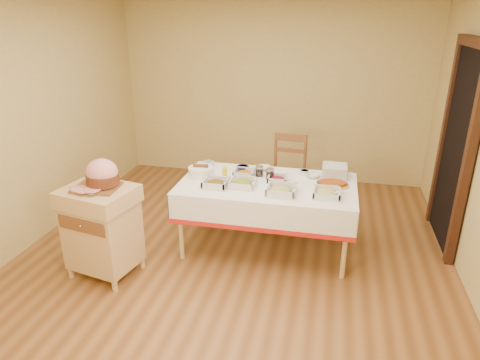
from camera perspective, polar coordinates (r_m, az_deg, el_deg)
name	(u,v)px	position (r m, az deg, el deg)	size (l,w,h in m)	color
room_shell	(232,139)	(4.05, -1.04, 5.50)	(5.00, 5.00, 5.00)	brown
doorway	(457,146)	(5.03, 26.97, 4.10)	(0.09, 1.10, 2.20)	black
dining_table	(267,197)	(4.51, 3.63, -2.29)	(1.82, 1.02, 0.76)	tan
butcher_cart	(102,226)	(4.30, -17.93, -5.90)	(0.73, 0.65, 0.90)	tan
dining_chair	(287,174)	(5.44, 6.33, 0.85)	(0.48, 0.46, 0.99)	brown
ham_on_board	(101,176)	(4.11, -18.00, 0.53)	(0.42, 0.40, 0.28)	brown
serving_dish_a	(216,183)	(4.35, -3.27, -0.43)	(0.25, 0.24, 0.11)	silver
serving_dish_b	(243,183)	(4.35, 0.35, -0.41)	(0.26, 0.26, 0.10)	silver
serving_dish_c	(281,190)	(4.19, 5.53, -1.36)	(0.28, 0.28, 0.11)	silver
serving_dish_d	(327,193)	(4.20, 11.50, -1.70)	(0.26, 0.26, 0.10)	silver
serving_dish_e	(244,173)	(4.62, 0.55, 0.91)	(0.22, 0.21, 0.10)	silver
serving_dish_f	(278,179)	(4.48, 5.03, 0.13)	(0.21, 0.20, 0.10)	silver
small_bowl_left	(208,164)	(4.92, -4.23, 2.20)	(0.13, 0.13, 0.06)	silver
small_bowl_mid	(243,168)	(4.76, 0.37, 1.57)	(0.14, 0.14, 0.06)	#1C1F51
small_bowl_right	(305,172)	(4.71, 8.60, 1.04)	(0.11, 0.11, 0.05)	silver
bowl_white_imported	(264,168)	(4.82, 3.23, 1.60)	(0.16, 0.16, 0.04)	silver
bowl_small_imported	(313,176)	(4.64, 9.73, 0.59)	(0.15, 0.15, 0.05)	silver
preserve_jar_left	(259,172)	(4.62, 2.62, 1.13)	(0.09, 0.09, 0.11)	silver
preserve_jar_right	(270,174)	(4.55, 4.02, 0.78)	(0.09, 0.09, 0.11)	silver
mustard_bottle	(225,173)	(4.51, -2.06, 0.94)	(0.05, 0.05, 0.16)	yellow
bread_basket	(201,171)	(4.64, -5.24, 1.16)	(0.27, 0.27, 0.12)	white
plate_stack	(335,171)	(4.71, 12.49, 1.21)	(0.26, 0.26, 0.13)	silver
brass_platter	(332,184)	(4.47, 12.22, -0.51)	(0.32, 0.23, 0.04)	gold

